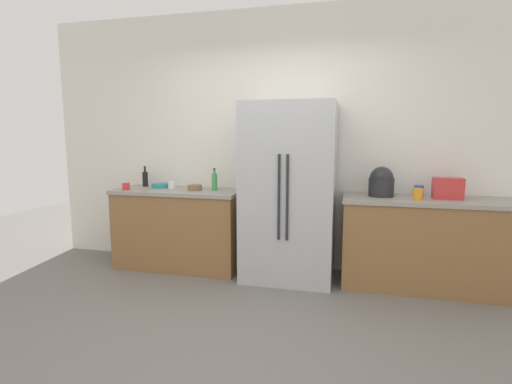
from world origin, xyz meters
TOP-DOWN VIEW (x-y plane):
  - ground_plane at (0.00, 0.00)m, footprint 11.04×11.04m
  - kitchen_back_panel at (0.00, 1.72)m, footprint 5.52×0.10m
  - counter_left at (-1.06, 1.37)m, footprint 1.43×0.61m
  - counter_right at (1.55, 1.37)m, footprint 1.61×0.61m
  - refrigerator at (0.20, 1.32)m, footprint 0.93×0.70m
  - toaster at (1.72, 1.39)m, footprint 0.26×0.15m
  - rice_cooker at (1.11, 1.41)m, footprint 0.25×0.25m
  - bottle_a at (-0.64, 1.42)m, footprint 0.06×0.06m
  - bottle_b at (-1.56, 1.53)m, footprint 0.06×0.06m
  - cup_a at (1.43, 1.25)m, footprint 0.09×0.09m
  - cup_b at (1.48, 1.53)m, footprint 0.09×0.09m
  - cup_c at (-1.16, 1.42)m, footprint 0.08×0.08m
  - cup_d at (-1.61, 1.20)m, footprint 0.08×0.08m
  - bowl_a at (-0.86, 1.37)m, footprint 0.16×0.16m
  - bowl_b at (-1.33, 1.46)m, footprint 0.19×0.19m

SIDE VIEW (x-z plane):
  - ground_plane at x=0.00m, z-range 0.00..0.00m
  - counter_right at x=1.55m, z-range 0.00..0.89m
  - counter_left at x=-1.06m, z-range 0.00..0.89m
  - refrigerator at x=0.20m, z-range 0.00..1.82m
  - bowl_b at x=-1.33m, z-range 0.89..0.94m
  - bowl_a at x=-0.86m, z-range 0.89..0.95m
  - cup_d at x=-1.61m, z-range 0.89..0.97m
  - cup_c at x=-1.16m, z-range 0.89..0.97m
  - cup_b at x=1.48m, z-range 0.89..1.00m
  - cup_a at x=1.43m, z-range 0.89..1.00m
  - bottle_b at x=-1.56m, z-range 0.86..1.10m
  - bottle_a at x=-0.64m, z-range 0.87..1.11m
  - toaster at x=1.72m, z-range 0.89..1.09m
  - rice_cooker at x=1.11m, z-range 0.88..1.18m
  - kitchen_back_panel at x=0.00m, z-range 0.00..2.85m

